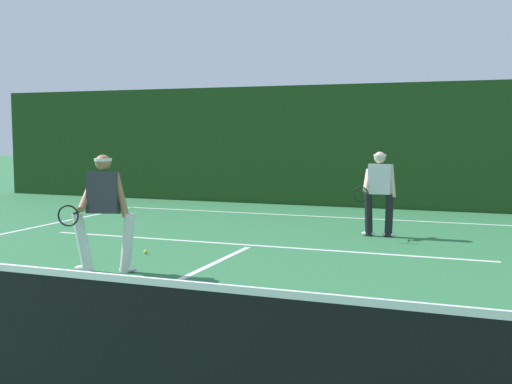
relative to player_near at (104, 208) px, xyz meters
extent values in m
cube|color=white|center=(1.22, 6.83, -0.93)|extent=(10.08, 0.10, 0.01)
cube|color=white|center=(1.22, 2.71, -0.93)|extent=(8.22, 0.10, 0.01)
cube|color=white|center=(1.22, -0.69, -0.93)|extent=(0.10, 6.40, 0.01)
cylinder|color=silver|center=(0.32, 0.10, -0.51)|extent=(0.28, 0.21, 0.86)
cylinder|color=silver|center=(-0.31, -0.08, -0.51)|extent=(0.32, 0.22, 0.86)
ellipsoid|color=white|center=(0.32, 0.10, -0.88)|extent=(0.28, 0.18, 0.09)
ellipsoid|color=white|center=(-0.31, -0.08, -0.88)|extent=(0.28, 0.18, 0.09)
cube|color=#2D3338|center=(0.00, 0.01, 0.21)|extent=(0.51, 0.42, 0.62)
cylinder|color=#9E704C|center=(0.24, 0.08, 0.18)|extent=(0.26, 0.16, 0.65)
cylinder|color=#9E704C|center=(-0.23, -0.05, 0.18)|extent=(0.25, 0.59, 0.46)
sphere|color=#9E704C|center=(0.00, 0.01, 0.64)|extent=(0.23, 0.23, 0.23)
cylinder|color=white|center=(0.00, 0.01, 0.68)|extent=(0.30, 0.30, 0.04)
cylinder|color=black|center=(-0.21, -0.31, -0.04)|extent=(0.10, 0.26, 0.03)
torus|color=black|center=(-0.12, -0.64, -0.04)|extent=(0.29, 0.10, 0.29)
cylinder|color=black|center=(3.35, 4.48, -0.52)|extent=(0.18, 0.16, 0.82)
cylinder|color=black|center=(2.96, 4.45, -0.52)|extent=(0.18, 0.16, 0.82)
ellipsoid|color=white|center=(3.35, 4.48, -0.88)|extent=(0.27, 0.13, 0.09)
ellipsoid|color=white|center=(2.96, 4.45, -0.88)|extent=(0.27, 0.13, 0.09)
cube|color=silver|center=(3.16, 4.47, 0.18)|extent=(0.44, 0.27, 0.58)
cylinder|color=beige|center=(3.39, 4.49, 0.15)|extent=(0.17, 0.11, 0.63)
cylinder|color=beige|center=(2.92, 4.45, 0.15)|extent=(0.14, 0.58, 0.43)
sphere|color=beige|center=(3.16, 4.47, 0.59)|extent=(0.22, 0.22, 0.22)
cylinder|color=white|center=(3.16, 4.47, 0.63)|extent=(0.25, 0.25, 0.04)
cylinder|color=black|center=(2.89, 4.20, -0.07)|extent=(0.05, 0.26, 0.03)
torus|color=black|center=(2.92, 3.86, -0.07)|extent=(0.29, 0.05, 0.29)
sphere|color=#D1E033|center=(-0.14, 1.37, -0.90)|extent=(0.07, 0.07, 0.07)
cube|color=#1E4018|center=(1.22, 8.97, 0.70)|extent=(21.53, 0.12, 3.27)
camera|label=1|loc=(5.10, -7.45, 1.06)|focal=43.71mm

